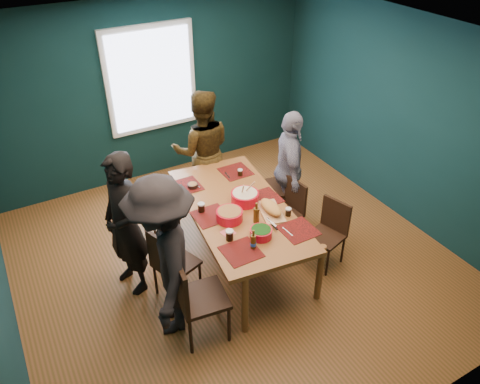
# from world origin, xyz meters

# --- Properties ---
(room) EXTENTS (5.01, 5.01, 2.71)m
(room) POSITION_xyz_m (0.00, 0.27, 1.37)
(room) COLOR brown
(room) RESTS_ON ground
(dining_table) EXTENTS (1.32, 2.25, 0.81)m
(dining_table) POSITION_xyz_m (0.05, -0.01, 0.74)
(dining_table) COLOR brown
(dining_table) RESTS_ON floor
(chair_left_far) EXTENTS (0.42, 0.42, 0.86)m
(chair_left_far) POSITION_xyz_m (-0.70, 0.78, 0.50)
(chair_left_far) COLOR black
(chair_left_far) RESTS_ON floor
(chair_left_mid) EXTENTS (0.53, 0.53, 0.91)m
(chair_left_mid) POSITION_xyz_m (-0.89, -0.18, 0.53)
(chair_left_mid) COLOR black
(chair_left_mid) RESTS_ON floor
(chair_left_near) EXTENTS (0.52, 0.52, 1.04)m
(chair_left_near) POSITION_xyz_m (-0.90, -0.79, 0.60)
(chair_left_near) COLOR black
(chair_left_near) RESTS_ON floor
(chair_right_far) EXTENTS (0.54, 0.54, 1.03)m
(chair_right_far) POSITION_xyz_m (0.98, 0.50, 0.60)
(chair_right_far) COLOR black
(chair_right_far) RESTS_ON floor
(chair_right_mid) EXTENTS (0.41, 0.41, 0.83)m
(chair_right_mid) POSITION_xyz_m (0.86, 0.08, 0.49)
(chair_right_mid) COLOR black
(chair_right_mid) RESTS_ON floor
(chair_right_near) EXTENTS (0.48, 0.48, 0.84)m
(chair_right_near) POSITION_xyz_m (1.02, -0.53, 0.49)
(chair_right_near) COLOR black
(chair_right_near) RESTS_ON floor
(person_far_left) EXTENTS (0.57, 0.72, 1.72)m
(person_far_left) POSITION_xyz_m (-1.20, 0.24, 0.86)
(person_far_left) COLOR black
(person_far_left) RESTS_ON floor
(person_back) EXTENTS (1.02, 0.91, 1.73)m
(person_back) POSITION_xyz_m (0.24, 1.32, 0.86)
(person_back) COLOR black
(person_back) RESTS_ON floor
(person_right) EXTENTS (0.75, 1.03, 1.62)m
(person_right) POSITION_xyz_m (1.04, 0.39, 0.81)
(person_right) COLOR silver
(person_right) RESTS_ON floor
(person_near_left) EXTENTS (1.01, 1.32, 1.81)m
(person_near_left) POSITION_xyz_m (-1.05, -0.51, 0.90)
(person_near_left) COLOR black
(person_near_left) RESTS_ON floor
(bowl_salad) EXTENTS (0.30, 0.30, 0.12)m
(bowl_salad) POSITION_xyz_m (-0.15, -0.17, 0.88)
(bowl_salad) COLOR red
(bowl_salad) RESTS_ON dining_table
(bowl_dumpling) EXTENTS (0.33, 0.33, 0.30)m
(bowl_dumpling) POSITION_xyz_m (0.17, 0.04, 0.89)
(bowl_dumpling) COLOR red
(bowl_dumpling) RESTS_ON dining_table
(bowl_herbs) EXTENTS (0.24, 0.24, 0.10)m
(bowl_herbs) POSITION_xyz_m (-0.00, -0.60, 0.87)
(bowl_herbs) COLOR red
(bowl_herbs) RESTS_ON dining_table
(cutting_board) EXTENTS (0.34, 0.58, 0.12)m
(cutting_board) POSITION_xyz_m (0.32, -0.28, 0.87)
(cutting_board) COLOR tan
(cutting_board) RESTS_ON dining_table
(small_bowl) EXTENTS (0.13, 0.13, 0.05)m
(small_bowl) POSITION_xyz_m (-0.23, 0.62, 0.84)
(small_bowl) COLOR black
(small_bowl) RESTS_ON dining_table
(beer_bottle_a) EXTENTS (0.06, 0.06, 0.23)m
(beer_bottle_a) POSITION_xyz_m (-0.17, -0.71, 0.90)
(beer_bottle_a) COLOR #452C0C
(beer_bottle_a) RESTS_ON dining_table
(beer_bottle_b) EXTENTS (0.07, 0.07, 0.25)m
(beer_bottle_b) POSITION_xyz_m (0.09, -0.35, 0.91)
(beer_bottle_b) COLOR #452C0C
(beer_bottle_b) RESTS_ON dining_table
(cola_glass_a) EXTENTS (0.08, 0.08, 0.12)m
(cola_glass_a) POSITION_xyz_m (-0.31, -0.48, 0.88)
(cola_glass_a) COLOR black
(cola_glass_a) RESTS_ON dining_table
(cola_glass_b) EXTENTS (0.07, 0.07, 0.09)m
(cola_glass_b) POSITION_xyz_m (0.46, -0.43, 0.87)
(cola_glass_b) COLOR black
(cola_glass_b) RESTS_ON dining_table
(cola_glass_c) EXTENTS (0.07, 0.07, 0.09)m
(cola_glass_c) POSITION_xyz_m (0.41, 0.57, 0.86)
(cola_glass_c) COLOR black
(cola_glass_c) RESTS_ON dining_table
(cola_glass_d) EXTENTS (0.08, 0.08, 0.11)m
(cola_glass_d) POSITION_xyz_m (-0.35, 0.12, 0.88)
(cola_glass_d) COLOR black
(cola_glass_d) RESTS_ON dining_table
(napkin_a) EXTENTS (0.18, 0.18, 0.00)m
(napkin_a) POSITION_xyz_m (0.46, 0.06, 0.82)
(napkin_a) COLOR #DB5C63
(napkin_a) RESTS_ON dining_table
(napkin_b) EXTENTS (0.16, 0.16, 0.00)m
(napkin_b) POSITION_xyz_m (-0.27, -0.37, 0.82)
(napkin_b) COLOR #DB5C63
(napkin_b) RESTS_ON dining_table
(napkin_c) EXTENTS (0.18, 0.18, 0.00)m
(napkin_c) POSITION_xyz_m (0.35, -0.67, 0.82)
(napkin_c) COLOR #DB5C63
(napkin_c) RESTS_ON dining_table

